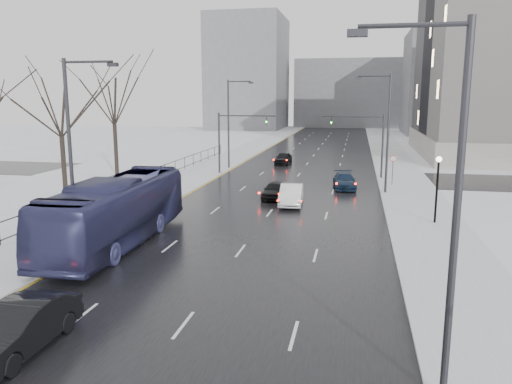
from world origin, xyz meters
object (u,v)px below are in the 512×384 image
Objects in this scene: sedan_center_near at (275,190)px; sedan_right_near at (291,195)px; sedan_left_near at (19,328)px; mast_signal_right at (372,138)px; sedan_center_far at (283,158)px; no_uturn_sign at (393,162)px; mast_signal_left at (229,136)px; streetlight_r_mid at (385,128)px; tree_park_e at (117,177)px; streetlight_r_near at (448,199)px; bus at (117,211)px; streetlight_l_far at (230,120)px; tree_park_d at (66,196)px; sedan_right_far at (344,181)px; streetlight_l_near at (74,147)px; lamppost_r_mid at (438,180)px.

sedan_right_near is at bearing -49.78° from sedan_center_near.
mast_signal_right is at bearing 72.90° from sedan_left_near.
sedan_right_near is (-6.17, -13.98, -3.29)m from mast_signal_right.
sedan_left_near is 46.99m from sedan_center_far.
mast_signal_left is at bearing 166.40° from no_uturn_sign.
sedan_right_near is at bearing -139.55° from streetlight_r_mid.
tree_park_e is at bearing -171.10° from mast_signal_right.
tree_park_e is 1.35× the size of streetlight_r_near.
bus is at bearing -89.28° from mast_signal_left.
streetlight_l_far is at bearing 155.27° from no_uturn_sign.
tree_park_d is 27.31m from sedan_left_near.
sedan_right_near is at bearing -121.00° from sedan_right_far.
tree_park_e is 27.25m from streetlight_r_mid.
sedan_right_near is at bearing 0.06° from tree_park_d.
tree_park_d is at bearing 176.44° from sedan_right_near.
streetlight_l_far is 17.23m from sedan_right_far.
sedan_right_near is (19.35, -9.98, 0.82)m from tree_park_e.
streetlight_l_near is (9.63, -14.00, 5.62)m from tree_park_d.
sedan_left_near is at bearing -67.96° from tree_park_e.
sedan_center_near is at bearing 151.65° from lamppost_r_mid.
mast_signal_left is 17.10m from no_uturn_sign.
sedan_left_near is at bearing -79.65° from bus.
streetlight_r_near is 30.00m from streetlight_r_mid.
mast_signal_left is at bearing 94.54° from sedan_left_near.
tree_park_e is 2.08× the size of mast_signal_right.
mast_signal_left is 2.41× the size of no_uturn_sign.
no_uturn_sign is 5.01m from sedan_right_far.
mast_signal_left is (-14.65, 0.00, 0.00)m from mast_signal_right.
streetlight_l_far is 8.84m from sedan_center_far.
sedan_right_near is 23.45m from sedan_center_far.
sedan_right_far is at bearing 49.58° from sedan_center_near.
sedan_right_near is at bearing -113.82° from mast_signal_right.
sedan_right_near is 1.12× the size of sedan_center_far.
no_uturn_sign is at bearing 41.85° from sedan_center_near.
tree_park_d reaches higher than bus.
sedan_right_far is at bearing 117.01° from lamppost_r_mid.
sedan_left_near is 24.52m from sedan_right_near.
bus reaches higher than sedan_right_far.
sedan_center_near is at bearing -138.98° from sedan_right_far.
sedan_center_near is at bearing -123.57° from mast_signal_right.
sedan_center_far is at bearing 103.16° from streetlight_r_near.
streetlight_l_near is 18.58m from sedan_center_near.
streetlight_l_far is 29.30m from lamppost_r_mid.
sedan_left_near reaches higher than sedan_center_far.
no_uturn_sign is at bearing -24.73° from streetlight_l_far.
mast_signal_right is (-3.67, 18.00, 1.16)m from lamppost_r_mid.
streetlight_r_near is at bearing -67.82° from mast_signal_left.
sedan_center_near is (-9.70, -7.80, -1.58)m from no_uturn_sign.
streetlight_l_far is at bearing 131.06° from lamppost_r_mid.
mast_signal_right is (15.49, 28.00, -1.51)m from streetlight_l_near.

